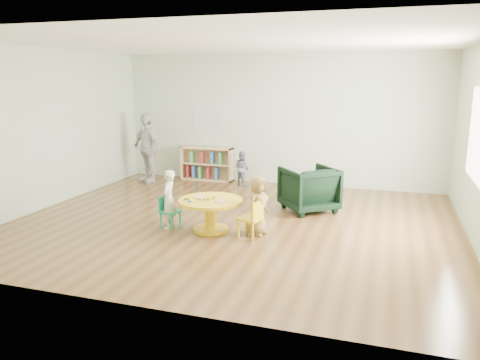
{
  "coord_description": "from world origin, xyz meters",
  "views": [
    {
      "loc": [
        2.3,
        -6.86,
        2.29
      ],
      "look_at": [
        0.2,
        -0.3,
        0.77
      ],
      "focal_mm": 35.0,
      "sensor_mm": 36.0,
      "label": 1
    }
  ],
  "objects_px": {
    "bookshelf": "(207,164)",
    "adult_caretaker": "(147,148)",
    "activity_table": "(210,209)",
    "armchair": "(309,189)",
    "toddler": "(242,168)",
    "child_left": "(169,199)",
    "kid_chair_left": "(168,210)",
    "kid_chair_right": "(252,218)",
    "child_right": "(258,206)"
  },
  "relations": [
    {
      "from": "kid_chair_right",
      "to": "armchair",
      "type": "height_order",
      "value": "armchair"
    },
    {
      "from": "bookshelf",
      "to": "child_right",
      "type": "height_order",
      "value": "child_right"
    },
    {
      "from": "activity_table",
      "to": "toddler",
      "type": "distance_m",
      "value": 3.12
    },
    {
      "from": "kid_chair_left",
      "to": "toddler",
      "type": "xyz_separation_m",
      "value": [
        0.21,
        3.11,
        0.1
      ]
    },
    {
      "from": "kid_chair_left",
      "to": "kid_chair_right",
      "type": "height_order",
      "value": "kid_chair_right"
    },
    {
      "from": "activity_table",
      "to": "child_right",
      "type": "height_order",
      "value": "child_right"
    },
    {
      "from": "activity_table",
      "to": "adult_caretaker",
      "type": "distance_m",
      "value": 3.82
    },
    {
      "from": "activity_table",
      "to": "child_right",
      "type": "bearing_deg",
      "value": 3.05
    },
    {
      "from": "kid_chair_right",
      "to": "toddler",
      "type": "bearing_deg",
      "value": 33.76
    },
    {
      "from": "adult_caretaker",
      "to": "child_right",
      "type": "bearing_deg",
      "value": -14.8
    },
    {
      "from": "armchair",
      "to": "child_left",
      "type": "height_order",
      "value": "child_left"
    },
    {
      "from": "child_left",
      "to": "kid_chair_left",
      "type": "bearing_deg",
      "value": -155.45
    },
    {
      "from": "toddler",
      "to": "armchair",
      "type": "bearing_deg",
      "value": 160.87
    },
    {
      "from": "bookshelf",
      "to": "armchair",
      "type": "distance_m",
      "value": 3.21
    },
    {
      "from": "kid_chair_right",
      "to": "child_right",
      "type": "relative_size",
      "value": 0.63
    },
    {
      "from": "activity_table",
      "to": "kid_chair_left",
      "type": "relative_size",
      "value": 1.97
    },
    {
      "from": "activity_table",
      "to": "child_right",
      "type": "relative_size",
      "value": 1.1
    },
    {
      "from": "kid_chair_left",
      "to": "child_left",
      "type": "xyz_separation_m",
      "value": [
        0.03,
        -0.04,
        0.19
      ]
    },
    {
      "from": "kid_chair_right",
      "to": "toddler",
      "type": "xyz_separation_m",
      "value": [
        -1.18,
        3.21,
        0.07
      ]
    },
    {
      "from": "kid_chair_left",
      "to": "toddler",
      "type": "distance_m",
      "value": 3.12
    },
    {
      "from": "toddler",
      "to": "child_right",
      "type": "bearing_deg",
      "value": 134.63
    },
    {
      "from": "child_right",
      "to": "adult_caretaker",
      "type": "distance_m",
      "value": 4.32
    },
    {
      "from": "kid_chair_right",
      "to": "armchair",
      "type": "bearing_deg",
      "value": -4.35
    },
    {
      "from": "activity_table",
      "to": "kid_chair_right",
      "type": "xyz_separation_m",
      "value": [
        0.69,
        -0.12,
        -0.04
      ]
    },
    {
      "from": "armchair",
      "to": "adult_caretaker",
      "type": "bearing_deg",
      "value": -57.26
    },
    {
      "from": "bookshelf",
      "to": "child_right",
      "type": "distance_m",
      "value": 3.95
    },
    {
      "from": "kid_chair_left",
      "to": "child_right",
      "type": "bearing_deg",
      "value": 107.03
    },
    {
      "from": "armchair",
      "to": "child_left",
      "type": "distance_m",
      "value": 2.49
    },
    {
      "from": "kid_chair_right",
      "to": "bookshelf",
      "type": "xyz_separation_m",
      "value": [
        -2.1,
        3.48,
        0.06
      ]
    },
    {
      "from": "bookshelf",
      "to": "armchair",
      "type": "relative_size",
      "value": 1.4
    },
    {
      "from": "adult_caretaker",
      "to": "bookshelf",
      "type": "bearing_deg",
      "value": 50.84
    },
    {
      "from": "activity_table",
      "to": "kid_chair_right",
      "type": "relative_size",
      "value": 1.74
    },
    {
      "from": "kid_chair_left",
      "to": "bookshelf",
      "type": "height_order",
      "value": "bookshelf"
    },
    {
      "from": "kid_chair_left",
      "to": "armchair",
      "type": "bearing_deg",
      "value": 143.44
    },
    {
      "from": "kid_chair_left",
      "to": "adult_caretaker",
      "type": "xyz_separation_m",
      "value": [
        -1.89,
        2.81,
        0.49
      ]
    },
    {
      "from": "child_left",
      "to": "toddler",
      "type": "height_order",
      "value": "child_left"
    },
    {
      "from": "toddler",
      "to": "child_left",
      "type": "bearing_deg",
      "value": 109.59
    },
    {
      "from": "bookshelf",
      "to": "adult_caretaker",
      "type": "xyz_separation_m",
      "value": [
        -1.18,
        -0.58,
        0.39
      ]
    },
    {
      "from": "toddler",
      "to": "adult_caretaker",
      "type": "bearing_deg",
      "value": 31.12
    },
    {
      "from": "bookshelf",
      "to": "child_right",
      "type": "xyz_separation_m",
      "value": [
        2.14,
        -3.32,
        0.08
      ]
    },
    {
      "from": "activity_table",
      "to": "toddler",
      "type": "xyz_separation_m",
      "value": [
        -0.48,
        3.09,
        0.03
      ]
    },
    {
      "from": "armchair",
      "to": "toddler",
      "type": "relative_size",
      "value": 1.16
    },
    {
      "from": "adult_caretaker",
      "to": "kid_chair_right",
      "type": "bearing_deg",
      "value": -16.76
    },
    {
      "from": "kid_chair_left",
      "to": "toddler",
      "type": "height_order",
      "value": "toddler"
    },
    {
      "from": "child_left",
      "to": "toddler",
      "type": "relative_size",
      "value": 1.23
    },
    {
      "from": "armchair",
      "to": "child_right",
      "type": "bearing_deg",
      "value": 32.28
    },
    {
      "from": "activity_table",
      "to": "armchair",
      "type": "height_order",
      "value": "armchair"
    },
    {
      "from": "kid_chair_right",
      "to": "bookshelf",
      "type": "distance_m",
      "value": 4.07
    },
    {
      "from": "child_left",
      "to": "toddler",
      "type": "distance_m",
      "value": 3.16
    },
    {
      "from": "kid_chair_left",
      "to": "toddler",
      "type": "bearing_deg",
      "value": -169.56
    }
  ]
}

